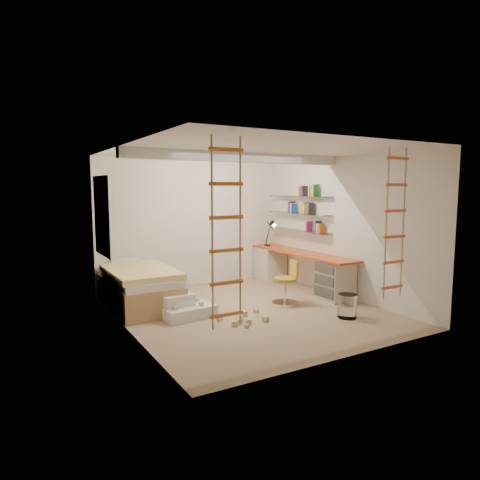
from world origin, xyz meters
TOP-DOWN VIEW (x-y plane):
  - floor at (0.00, 0.00)m, footprint 4.50×4.50m
  - ceiling_beam at (0.00, 0.30)m, footprint 4.00×0.18m
  - window_frame at (-1.97, 1.50)m, footprint 0.06×1.15m
  - window_blind at (-1.93, 1.50)m, footprint 0.02×1.00m
  - rope_ladder_left at (-1.35, -1.75)m, footprint 0.41×0.04m
  - rope_ladder_right at (1.35, -1.75)m, footprint 0.41×0.04m
  - waste_bin at (1.14, -1.08)m, footprint 0.30×0.30m
  - desk at (1.72, 0.86)m, footprint 0.56×2.80m
  - shelves at (1.87, 1.13)m, footprint 0.25×1.80m
  - bed at (-1.48, 1.23)m, footprint 1.02×2.00m
  - task_lamp at (1.67, 1.82)m, footprint 0.14×0.36m
  - swivel_chair at (0.77, 0.02)m, footprint 0.56×0.56m
  - play_platform at (-1.05, 0.27)m, footprint 0.86×0.70m
  - toy_blocks at (-0.64, -0.17)m, footprint 1.35×1.16m
  - books at (1.87, 1.13)m, footprint 0.14×0.70m

SIDE VIEW (x-z plane):
  - floor at x=0.00m, z-range 0.00..0.00m
  - play_platform at x=-1.05m, z-range -0.04..0.32m
  - toy_blocks at x=-0.64m, z-range -0.14..0.49m
  - waste_bin at x=1.14m, z-range 0.00..0.37m
  - swivel_chair at x=0.77m, z-range -0.10..0.67m
  - bed at x=-1.48m, z-range -0.02..0.67m
  - desk at x=1.72m, z-range 0.03..0.78m
  - task_lamp at x=1.67m, z-range 0.85..1.42m
  - shelves at x=1.87m, z-range 1.14..1.86m
  - rope_ladder_left at x=-1.35m, z-range 0.45..2.58m
  - rope_ladder_right at x=1.35m, z-range 0.45..2.58m
  - window_frame at x=-1.97m, z-range 0.88..2.23m
  - window_blind at x=-1.93m, z-range 0.95..2.15m
  - books at x=1.87m, z-range 1.19..2.11m
  - ceiling_beam at x=0.00m, z-range 2.44..2.60m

